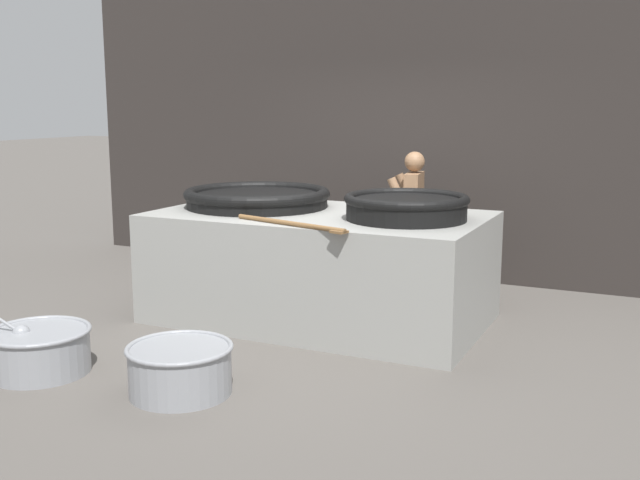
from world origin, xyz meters
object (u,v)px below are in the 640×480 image
at_px(giant_wok_near, 257,197).
at_px(giant_wok_far, 406,206).
at_px(cook, 413,218).
at_px(prep_bowl_vegetables, 39,348).
at_px(prep_bowl_meat, 180,367).

bearing_deg(giant_wok_near, giant_wok_far, -5.48).
distance_m(giant_wok_far, cook, 1.42).
relative_size(giant_wok_near, cook, 0.94).
height_order(giant_wok_near, cook, cook).
bearing_deg(prep_bowl_vegetables, cook, 63.10).
xyz_separation_m(giant_wok_near, giant_wok_far, (1.57, -0.15, 0.02)).
xyz_separation_m(giant_wok_near, prep_bowl_meat, (0.63, -2.19, -0.91)).
bearing_deg(giant_wok_far, cook, 105.80).
bearing_deg(giant_wok_near, prep_bowl_vegetables, -104.01).
height_order(giant_wok_near, prep_bowl_vegetables, giant_wok_near).
height_order(giant_wok_near, giant_wok_far, giant_wok_far).
distance_m(giant_wok_near, prep_bowl_meat, 2.45).
height_order(giant_wok_far, prep_bowl_vegetables, giant_wok_far).
height_order(cook, prep_bowl_vegetables, cook).
xyz_separation_m(cook, prep_bowl_vegetables, (-1.77, -3.48, -0.63)).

